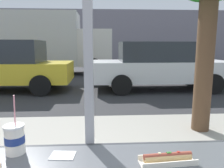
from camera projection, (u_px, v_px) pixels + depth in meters
ground_plane at (98, 82)px, 9.22m from camera, size 60.00×60.00×0.00m
sidewalk_strip at (96, 154)px, 2.91m from camera, size 16.00×2.80×0.14m
building_facade_far at (99, 35)px, 23.51m from camera, size 28.00×1.20×5.29m
soda_cup_left at (15, 139)px, 1.10m from camera, size 0.10×0.10×0.31m
hotdog_tray_near at (168, 158)px, 1.02m from camera, size 0.27×0.11×0.05m
napkin_wrapper at (63, 155)px, 1.09m from camera, size 0.13×0.10×0.00m
parked_car_yellow at (7, 66)px, 7.26m from camera, size 4.25×1.92×1.68m
parked_car_white at (159, 65)px, 7.55m from camera, size 4.66×1.99×1.63m
box_truck at (41, 42)px, 11.72m from camera, size 7.15×2.44×3.22m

